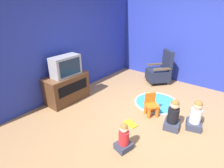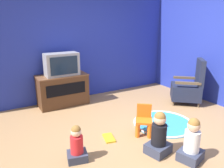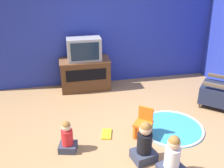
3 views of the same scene
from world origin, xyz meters
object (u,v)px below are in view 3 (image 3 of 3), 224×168
object	(u,v)px
television	(84,49)
black_armchair	(222,90)
child_watching_left	(144,144)
tv_cabinet	(85,74)
child_watching_right	(172,158)
yellow_kid_chair	(143,125)
child_watching_center	(67,138)
book	(107,134)

from	to	relation	value
television	black_armchair	bearing A→B (deg)	-27.94
black_armchair	child_watching_left	xyz separation A→B (m)	(-1.89, -1.13, -0.09)
tv_cabinet	child_watching_right	distance (m)	2.92
yellow_kid_chair	child_watching_center	world-z (taller)	child_watching_center
tv_cabinet	child_watching_center	bearing A→B (deg)	-103.66
black_armchair	book	bearing A→B (deg)	-37.88
child_watching_center	child_watching_right	size ratio (longest dim) A/B	0.83
tv_cabinet	child_watching_left	size ratio (longest dim) A/B	1.70
television	black_armchair	distance (m)	2.81
tv_cabinet	child_watching_right	world-z (taller)	tv_cabinet
yellow_kid_chair	book	bearing A→B (deg)	-157.43
tv_cabinet	child_watching_left	distance (m)	2.53
tv_cabinet	child_watching_center	xyz separation A→B (m)	(-0.50, -2.05, -0.13)
child_watching_center	book	world-z (taller)	child_watching_center
black_armchair	child_watching_right	size ratio (longest dim) A/B	1.65
black_armchair	television	bearing A→B (deg)	-76.85
television	yellow_kid_chair	size ratio (longest dim) A/B	1.41
yellow_kid_chair	child_watching_center	size ratio (longest dim) A/B	0.97
yellow_kid_chair	book	distance (m)	0.62
child_watching_left	book	distance (m)	0.83
television	child_watching_left	world-z (taller)	television
television	child_watching_left	distance (m)	2.56
black_armchair	child_watching_right	xyz separation A→B (m)	(-1.63, -1.47, -0.10)
television	child_watching_right	size ratio (longest dim) A/B	1.14
child_watching_center	child_watching_right	xyz separation A→B (m)	(1.30, -0.76, 0.04)
yellow_kid_chair	child_watching_left	bearing A→B (deg)	-69.19
yellow_kid_chair	child_watching_center	bearing A→B (deg)	-137.07
child_watching_right	child_watching_left	bearing A→B (deg)	111.48
black_armchair	child_watching_center	world-z (taller)	black_armchair
television	yellow_kid_chair	distance (m)	2.14
child_watching_left	television	bearing A→B (deg)	90.03
television	book	distance (m)	1.96
tv_cabinet	child_watching_right	bearing A→B (deg)	-74.00
child_watching_left	child_watching_right	bearing A→B (deg)	-64.88
tv_cabinet	yellow_kid_chair	size ratio (longest dim) A/B	2.17
tv_cabinet	black_armchair	world-z (taller)	black_armchair
tv_cabinet	television	bearing A→B (deg)	-90.00
tv_cabinet	television	distance (m)	0.57
yellow_kid_chair	black_armchair	bearing A→B (deg)	56.99
book	tv_cabinet	bearing A→B (deg)	18.81
tv_cabinet	yellow_kid_chair	bearing A→B (deg)	-70.08
child_watching_left	child_watching_center	xyz separation A→B (m)	(-1.04, 0.42, -0.05)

